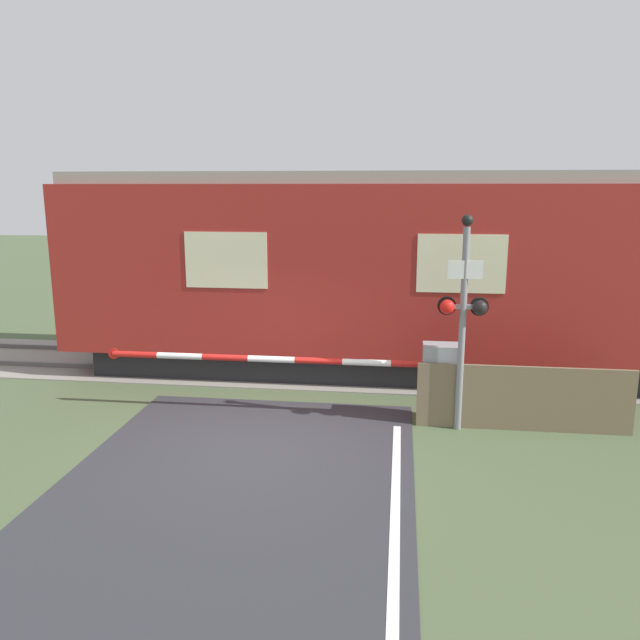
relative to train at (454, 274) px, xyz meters
name	(u,v)px	position (x,y,z in m)	size (l,w,h in m)	color
ground_plane	(258,445)	(-3.27, -4.27, -2.17)	(80.00, 80.00, 0.00)	#475638
track_bed	(301,367)	(-3.27, 0.00, -2.15)	(36.00, 3.20, 0.13)	gray
train	(454,274)	(0.00, 0.00, 0.00)	(16.34, 2.93, 4.25)	black
crossing_barrier	(411,379)	(-0.89, -2.84, -1.44)	(6.25, 0.44, 1.36)	gray
signal_post	(463,311)	(-0.11, -3.20, -0.16)	(0.81, 0.26, 3.54)	gray
roadside_fence	(524,399)	(0.95, -3.12, -1.62)	(3.48, 0.06, 1.10)	#726047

